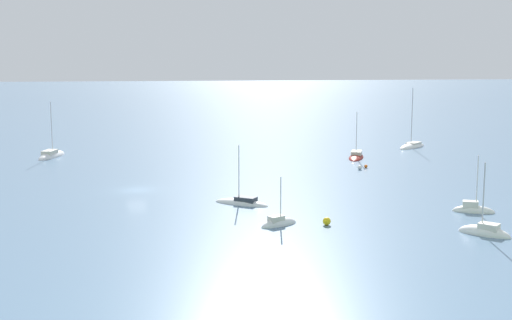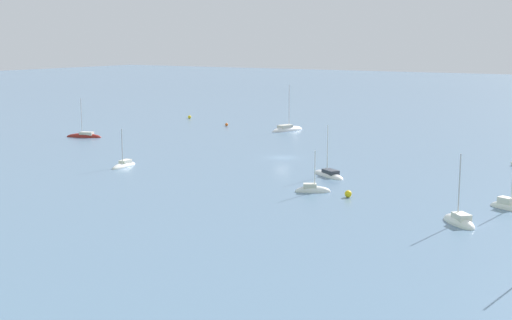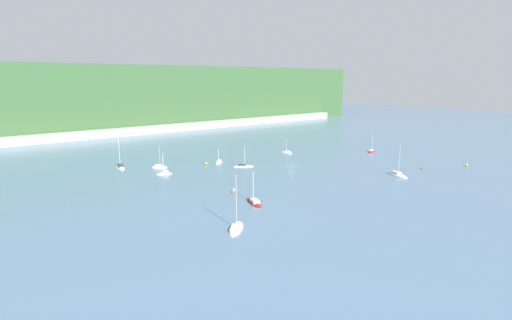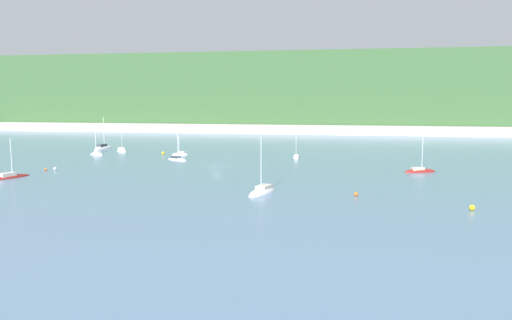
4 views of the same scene
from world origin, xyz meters
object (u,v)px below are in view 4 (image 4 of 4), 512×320
at_px(sailboat_5, 262,193).
at_px(mooring_buoy_0, 356,194).
at_px(sailboat_8, 177,160).
at_px(sailboat_0, 180,155).
at_px(sailboat_7, 122,151).
at_px(sailboat_1, 103,148).
at_px(mooring_buoy_2, 472,208).
at_px(sailboat_4, 296,158).
at_px(sailboat_2, 10,177).
at_px(mooring_buoy_4, 46,170).
at_px(sailboat_9, 97,154).
at_px(mooring_buoy_1, 163,153).
at_px(mooring_buoy_3, 55,168).
at_px(sailboat_3, 420,172).

bearing_deg(sailboat_5, mooring_buoy_0, 106.52).
relative_size(sailboat_8, mooring_buoy_0, 11.67).
relative_size(sailboat_0, sailboat_7, 0.73).
xyz_separation_m(sailboat_7, mooring_buoy_0, (68.17, -57.07, 0.23)).
xyz_separation_m(sailboat_1, mooring_buoy_2, (94.41, -72.83, 0.28)).
bearing_deg(sailboat_7, sailboat_4, 35.69).
bearing_deg(mooring_buoy_2, mooring_buoy_0, 154.80).
xyz_separation_m(sailboat_0, sailboat_2, (-19.68, -44.76, 0.03)).
bearing_deg(sailboat_1, mooring_buoy_4, -156.49).
height_order(sailboat_2, mooring_buoy_2, sailboat_2).
xyz_separation_m(sailboat_8, mooring_buoy_2, (60.80, -47.90, 0.32)).
height_order(sailboat_5, sailboat_8, sailboat_5).
relative_size(sailboat_5, mooring_buoy_0, 15.64).
height_order(sailboat_1, sailboat_9, sailboat_1).
bearing_deg(sailboat_1, sailboat_5, -126.34).
xyz_separation_m(mooring_buoy_1, mooring_buoy_3, (-12.17, -33.50, -0.09)).
xyz_separation_m(sailboat_4, mooring_buoy_1, (-37.79, 1.47, 0.34)).
relative_size(sailboat_4, mooring_buoy_4, 11.85).
xyz_separation_m(mooring_buoy_0, mooring_buoy_4, (-66.49, 16.63, -0.06)).
height_order(mooring_buoy_1, mooring_buoy_4, mooring_buoy_1).
bearing_deg(mooring_buoy_4, sailboat_7, 92.38).
bearing_deg(sailboat_3, sailboat_5, -155.40).
xyz_separation_m(mooring_buoy_0, mooring_buoy_3, (-65.14, 18.07, 0.00)).
bearing_deg(sailboat_3, mooring_buoy_4, 168.01).
height_order(sailboat_4, mooring_buoy_3, sailboat_4).
relative_size(sailboat_3, sailboat_5, 0.80).
relative_size(sailboat_4, sailboat_9, 0.87).
bearing_deg(sailboat_9, mooring_buoy_2, 169.15).
distance_m(sailboat_8, mooring_buoy_0, 60.36).
bearing_deg(sailboat_8, mooring_buoy_3, -100.25).
distance_m(sailboat_4, sailboat_8, 31.21).
bearing_deg(mooring_buoy_3, sailboat_7, 94.45).
bearing_deg(mooring_buoy_3, sailboat_5, -20.12).
bearing_deg(sailboat_0, mooring_buoy_2, 107.51).
relative_size(sailboat_2, mooring_buoy_3, 12.83).
relative_size(sailboat_2, mooring_buoy_0, 12.97).
xyz_separation_m(mooring_buoy_0, mooring_buoy_2, (15.95, -7.51, 0.07)).
xyz_separation_m(sailboat_3, sailboat_5, (-29.01, -29.92, -0.00)).
height_order(sailboat_5, sailboat_7, sailboat_5).
xyz_separation_m(sailboat_3, mooring_buoy_4, (-80.17, -13.12, 0.18)).
distance_m(sailboat_9, mooring_buoy_2, 102.89).
height_order(sailboat_4, sailboat_5, sailboat_5).
relative_size(mooring_buoy_1, mooring_buoy_2, 1.06).
xyz_separation_m(sailboat_2, sailboat_8, (22.67, 34.04, -0.03)).
distance_m(sailboat_3, sailboat_9, 86.54).
distance_m(sailboat_0, sailboat_7, 21.19).
bearing_deg(sailboat_7, mooring_buoy_1, 23.32).
distance_m(sailboat_3, mooring_buoy_4, 81.23).
height_order(sailboat_2, sailboat_8, sailboat_2).
bearing_deg(mooring_buoy_3, mooring_buoy_0, -15.51).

